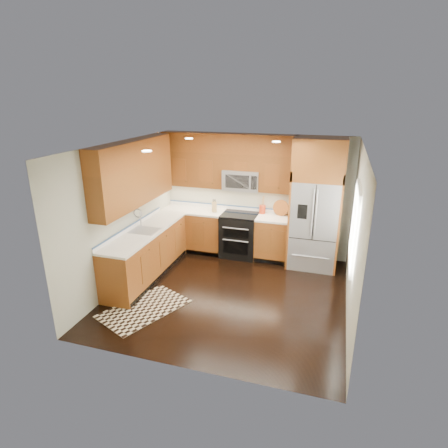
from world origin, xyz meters
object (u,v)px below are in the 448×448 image
(refrigerator, at_px, (316,205))
(rug, at_px, (144,308))
(range, at_px, (239,235))
(utensil_crock, at_px, (262,208))
(knife_block, at_px, (214,207))

(refrigerator, bearing_deg, rug, -134.73)
(range, bearing_deg, rug, -110.30)
(utensil_crock, bearing_deg, range, -154.26)
(knife_block, bearing_deg, range, -3.38)
(knife_block, bearing_deg, refrigerator, -1.94)
(rug, bearing_deg, utensil_crock, 87.82)
(refrigerator, distance_m, rug, 3.78)
(range, relative_size, rug, 0.68)
(knife_block, xyz_separation_m, utensil_crock, (1.02, 0.18, 0.02))
(range, bearing_deg, utensil_crock, 25.74)
(range, xyz_separation_m, knife_block, (-0.58, 0.03, 0.58))
(refrigerator, height_order, knife_block, refrigerator)
(range, bearing_deg, knife_block, 176.62)
(range, xyz_separation_m, rug, (-0.95, -2.56, -0.46))
(refrigerator, relative_size, knife_block, 9.40)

